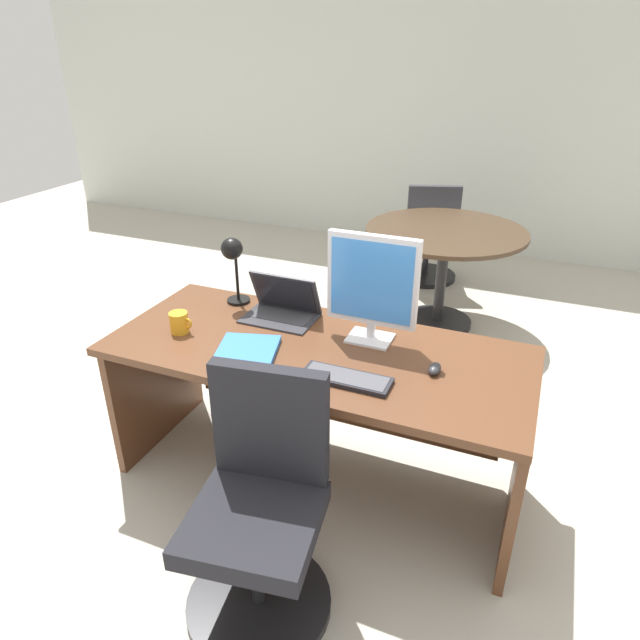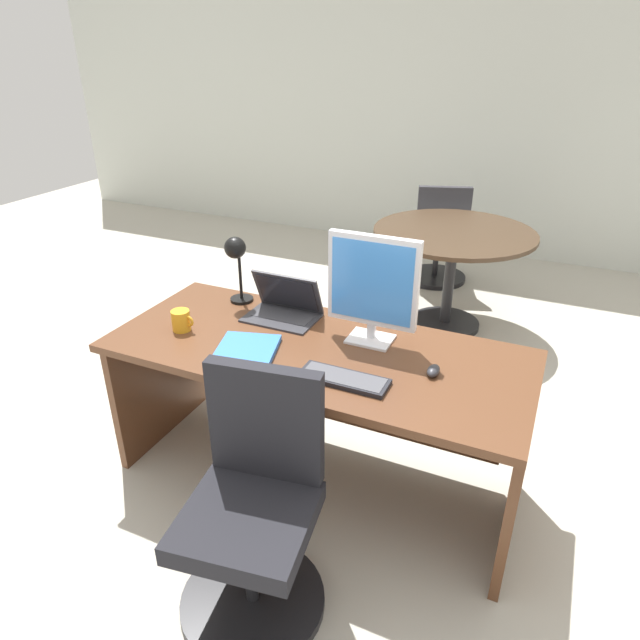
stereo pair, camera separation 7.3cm
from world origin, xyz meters
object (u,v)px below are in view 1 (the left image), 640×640
object	(u,v)px
mouse	(435,369)
meeting_chair_near	(428,242)
keyboard	(346,378)
meeting_table	(444,254)
monitor	(372,284)
book	(246,354)
coffee_mug	(179,322)
office_chair	(260,519)
desk_lamp	(233,257)
desk	(321,381)
laptop	(283,304)

from	to	relation	value
mouse	meeting_chair_near	bearing A→B (deg)	102.70
keyboard	meeting_table	distance (m)	2.15
keyboard	mouse	bearing A→B (deg)	31.91
monitor	meeting_chair_near	bearing A→B (deg)	96.36
monitor	book	xyz separation A→B (m)	(-0.45, -0.35, -0.26)
coffee_mug	meeting_table	world-z (taller)	coffee_mug
coffee_mug	office_chair	size ratio (longest dim) A/B	0.12
mouse	desk_lamp	distance (m)	1.16
meeting_table	mouse	bearing A→B (deg)	-80.07
desk	coffee_mug	xyz separation A→B (m)	(-0.65, -0.16, 0.26)
monitor	laptop	bearing A→B (deg)	171.63
monitor	mouse	size ratio (longest dim) A/B	5.61
desk	monitor	xyz separation A→B (m)	(0.20, 0.11, 0.48)
meeting_table	meeting_chair_near	world-z (taller)	meeting_chair_near
mouse	book	world-z (taller)	mouse
coffee_mug	meeting_table	xyz separation A→B (m)	(0.84, 2.04, -0.22)
book	meeting_chair_near	size ratio (longest dim) A/B	0.42
monitor	laptop	distance (m)	0.52
office_chair	meeting_chair_near	bearing A→B (deg)	92.65
desk_lamp	meeting_table	distance (m)	1.88
coffee_mug	laptop	bearing A→B (deg)	42.65
desk	coffee_mug	bearing A→B (deg)	-166.26
monitor	keyboard	xyz separation A→B (m)	(0.02, -0.37, -0.26)
keyboard	meeting_table	size ratio (longest dim) A/B	0.32
desk_lamp	meeting_table	size ratio (longest dim) A/B	0.31
office_chair	meeting_table	distance (m)	2.64
mouse	meeting_chair_near	distance (m)	2.88
meeting_chair_near	coffee_mug	bearing A→B (deg)	-100.89
meeting_chair_near	mouse	bearing A→B (deg)	-77.30
keyboard	desk_lamp	bearing A→B (deg)	148.77
mouse	coffee_mug	world-z (taller)	coffee_mug
laptop	keyboard	size ratio (longest dim) A/B	0.96
monitor	meeting_table	world-z (taller)	monitor
monitor	office_chair	world-z (taller)	monitor
keyboard	coffee_mug	bearing A→B (deg)	173.66
book	coffee_mug	bearing A→B (deg)	168.65
keyboard	meeting_chair_near	xyz separation A→B (m)	(-0.31, 2.98, -0.40)
laptop	keyboard	xyz separation A→B (m)	(0.49, -0.44, -0.06)
keyboard	office_chair	world-z (taller)	office_chair
desk_lamp	meeting_chair_near	distance (m)	2.63
desk	laptop	xyz separation A→B (m)	(-0.28, 0.18, 0.27)
desk_lamp	mouse	bearing A→B (deg)	-14.27
desk	meeting_table	distance (m)	1.89
meeting_table	desk	bearing A→B (deg)	-95.82
desk_lamp	coffee_mug	xyz separation A→B (m)	(-0.08, -0.38, -0.21)
book	meeting_chair_near	distance (m)	2.99
monitor	meeting_chair_near	distance (m)	2.71
book	mouse	bearing A→B (deg)	12.89
book	meeting_chair_near	bearing A→B (deg)	86.93
monitor	office_chair	bearing A→B (deg)	-98.68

